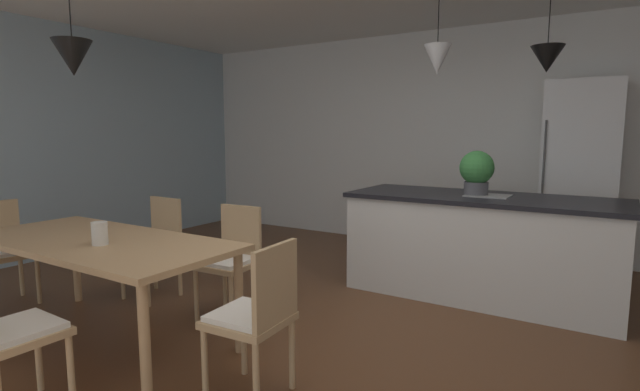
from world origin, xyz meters
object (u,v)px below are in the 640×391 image
at_px(chair_far_left, 155,244).
at_px(chair_near_right, 5,330).
at_px(refrigerator, 580,178).
at_px(kitchen_island, 481,245).
at_px(dining_table, 99,248).
at_px(vase_on_dining_table, 100,233).
at_px(chair_window_end, 3,249).
at_px(chair_kitchen_end, 256,314).
at_px(chair_far_right, 231,258).
at_px(potted_plant_on_island, 477,171).

xyz_separation_m(chair_far_left, chair_near_right, (0.90, -1.64, 0.00)).
bearing_deg(chair_near_right, refrigerator, 63.74).
bearing_deg(kitchen_island, chair_far_left, -148.02).
distance_m(dining_table, vase_on_dining_table, 0.24).
height_order(refrigerator, vase_on_dining_table, refrigerator).
bearing_deg(chair_window_end, chair_kitchen_end, -0.03).
height_order(dining_table, chair_window_end, chair_window_end).
bearing_deg(kitchen_island, chair_window_end, -145.19).
height_order(chair_near_right, refrigerator, refrigerator).
distance_m(chair_kitchen_end, chair_far_right, 1.23).
relative_size(chair_far_right, potted_plant_on_island, 2.23).
xyz_separation_m(chair_window_end, chair_near_right, (1.82, -0.82, 0.00)).
height_order(chair_window_end, chair_far_left, same).
xyz_separation_m(chair_far_left, kitchen_island, (2.44, 1.53, -0.01)).
height_order(chair_window_end, potted_plant_on_island, potted_plant_on_island).
bearing_deg(dining_table, refrigerator, 53.95).
bearing_deg(chair_far_right, refrigerator, 52.04).
bearing_deg(chair_kitchen_end, kitchen_island, 75.18).
distance_m(dining_table, chair_near_right, 0.95).
height_order(chair_kitchen_end, potted_plant_on_island, potted_plant_on_island).
relative_size(chair_window_end, kitchen_island, 0.38).
bearing_deg(chair_kitchen_end, potted_plant_on_island, 76.63).
relative_size(chair_far_left, potted_plant_on_island, 2.23).
bearing_deg(vase_on_dining_table, chair_near_right, -68.38).
bearing_deg(chair_far_right, chair_near_right, -89.95).
relative_size(chair_window_end, chair_near_right, 1.00).
distance_m(chair_kitchen_end, vase_on_dining_table, 1.26).
relative_size(dining_table, chair_far_right, 2.31).
height_order(kitchen_island, refrigerator, refrigerator).
bearing_deg(chair_far_right, kitchen_island, 44.64).
height_order(chair_window_end, kitchen_island, kitchen_island).
relative_size(chair_kitchen_end, refrigerator, 0.44).
xyz_separation_m(chair_near_right, chair_far_right, (-0.00, 1.64, 0.00)).
distance_m(dining_table, chair_far_right, 0.95).
distance_m(dining_table, chair_far_left, 0.95).
bearing_deg(chair_kitchen_end, dining_table, -179.88).
xyz_separation_m(chair_kitchen_end, chair_far_right, (-0.92, 0.82, 0.00)).
relative_size(chair_kitchen_end, potted_plant_on_island, 2.23).
distance_m(chair_window_end, potted_plant_on_island, 4.10).
height_order(kitchen_island, vase_on_dining_table, kitchen_island).
distance_m(chair_near_right, chair_far_right, 1.64).
bearing_deg(refrigerator, vase_on_dining_table, -123.63).
distance_m(kitchen_island, vase_on_dining_table, 3.07).
height_order(chair_far_right, vase_on_dining_table, vase_on_dining_table).
height_order(chair_near_right, vase_on_dining_table, vase_on_dining_table).
height_order(chair_far_left, chair_near_right, same).
relative_size(chair_far_left, chair_near_right, 1.00).
height_order(dining_table, chair_far_left, chair_far_left).
height_order(dining_table, potted_plant_on_island, potted_plant_on_island).
bearing_deg(chair_far_left, dining_table, -61.20).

